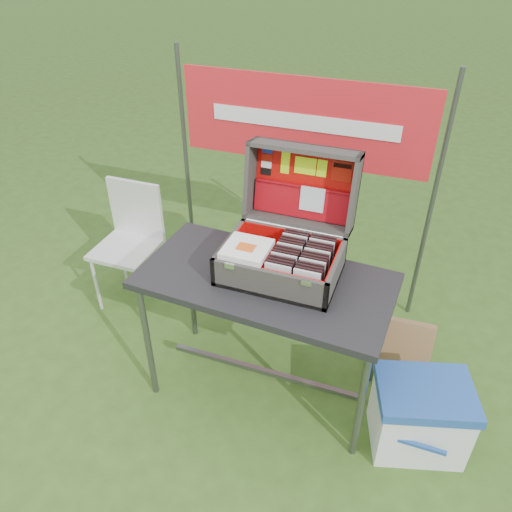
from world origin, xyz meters
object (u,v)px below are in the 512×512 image
at_px(chair, 126,250).
at_px(cooler, 419,416).
at_px(cardboard_box, 401,348).
at_px(table, 265,336).
at_px(suitcase, 286,222).

bearing_deg(chair, cooler, -14.12).
distance_m(cooler, cardboard_box, 0.52).
relative_size(table, cooler, 2.73).
distance_m(table, cooler, 0.91).
bearing_deg(cardboard_box, cooler, -75.04).
height_order(chair, cardboard_box, chair).
bearing_deg(cooler, chair, 149.76).
relative_size(suitcase, chair, 0.67).
bearing_deg(cooler, suitcase, 150.09).
relative_size(table, cardboard_box, 3.51).
xyz_separation_m(table, cooler, (0.89, -0.09, -0.20)).
bearing_deg(table, chair, 162.98).
height_order(suitcase, cooler, suitcase).
bearing_deg(table, suitcase, 64.55).
height_order(suitcase, cardboard_box, suitcase).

